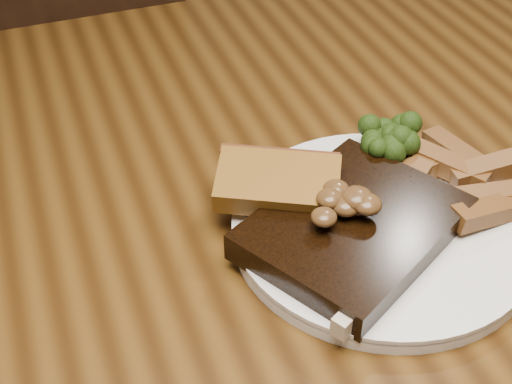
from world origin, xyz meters
The scene contains 9 objects.
dining_table centered at (0.00, 0.00, 0.66)m, with size 1.60×0.90×0.75m.
chair_far centered at (-0.14, 0.59, 0.52)m, with size 0.45×0.45×0.94m.
plate centered at (0.11, -0.08, 0.76)m, with size 0.27×0.27×0.01m, color white.
steak centered at (0.08, -0.08, 0.78)m, with size 0.18×0.14×0.03m, color black.
steak_bone centered at (0.08, -0.15, 0.77)m, with size 0.14×0.01×0.02m, color #C2B197.
mushroom_pile centered at (0.08, -0.08, 0.80)m, with size 0.08×0.08×0.03m, color #523419, non-canonical shape.
garlic_bread centered at (0.03, -0.03, 0.77)m, with size 0.11×0.06×0.02m, color brown.
potato_wedges centered at (0.19, -0.06, 0.77)m, with size 0.11×0.11×0.02m, color brown, non-canonical shape.
broccoli_cluster centered at (0.16, 0.00, 0.78)m, with size 0.07×0.07×0.04m, color #223A0D, non-canonical shape.
Camera 1 is at (-0.15, -0.47, 1.19)m, focal length 50.00 mm.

